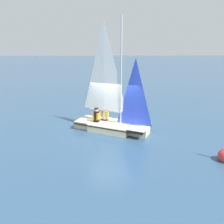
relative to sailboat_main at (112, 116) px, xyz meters
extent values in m
plane|color=#2D4C6B|center=(0.01, -0.01, -0.77)|extent=(260.00, 260.00, 0.00)
cube|color=beige|center=(0.01, -0.01, -0.57)|extent=(2.64, 2.37, 0.40)
cube|color=beige|center=(1.40, -0.67, -0.57)|extent=(1.20, 1.18, 0.40)
cube|color=beige|center=(-1.38, 0.66, -0.57)|extent=(1.40, 1.61, 0.40)
cube|color=black|center=(0.01, -0.01, -0.44)|extent=(4.18, 3.12, 0.05)
cube|color=silver|center=(0.99, -0.48, -0.35)|extent=(2.23, 2.09, 0.04)
cylinder|color=#B7B7BC|center=(0.46, -0.22, 2.30)|extent=(0.08, 0.08, 5.33)
cylinder|color=#B7B7BC|center=(-0.38, 0.18, 0.28)|extent=(1.70, 0.87, 0.07)
pyramid|color=white|center=(-0.38, 0.18, 2.58)|extent=(1.60, 0.81, 4.54)
pyramid|color=blue|center=(1.12, -0.54, 1.39)|extent=(1.22, 0.62, 3.31)
cube|color=black|center=(-1.84, 0.89, -0.63)|extent=(0.09, 0.06, 0.28)
cube|color=black|center=(-0.37, 0.51, -0.54)|extent=(0.36, 0.34, 0.45)
cylinder|color=white|center=(-0.37, 0.51, -0.06)|extent=(0.40, 0.40, 0.50)
cube|color=yellow|center=(-0.37, 0.51, -0.04)|extent=(0.42, 0.38, 0.35)
sphere|color=tan|center=(-0.37, 0.51, 0.29)|extent=(0.22, 0.22, 0.22)
cube|color=black|center=(-0.83, 0.18, -0.54)|extent=(0.36, 0.34, 0.45)
cylinder|color=black|center=(-0.83, 0.18, -0.06)|extent=(0.40, 0.40, 0.50)
cube|color=orange|center=(-0.83, 0.18, -0.04)|extent=(0.42, 0.38, 0.35)
sphere|color=tan|center=(-0.83, 0.18, 0.29)|extent=(0.22, 0.22, 0.22)
cylinder|color=black|center=(-0.83, 0.18, 0.37)|extent=(0.28, 0.28, 0.06)
camera|label=1|loc=(-0.25, -11.06, 3.45)|focal=35.00mm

